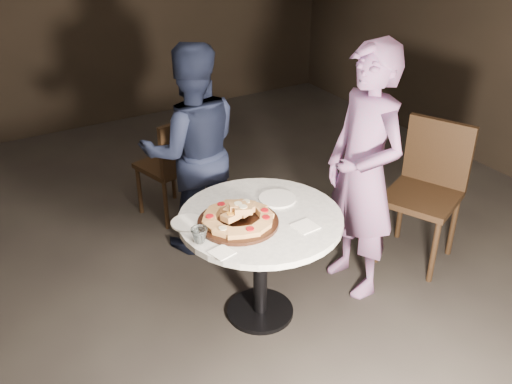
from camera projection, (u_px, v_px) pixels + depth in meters
floor at (238, 316)px, 3.48m from camera, size 7.00×7.00×0.00m
table at (260, 236)px, 3.23m from camera, size 1.19×1.19×0.69m
serving_board at (238, 222)px, 3.10m from camera, size 0.49×0.49×0.02m
focaccia_pile at (238, 216)px, 3.08m from camera, size 0.40×0.40×0.11m
plate_left at (187, 223)px, 3.10m from camera, size 0.20×0.20×0.01m
plate_right at (277, 199)px, 3.33m from camera, size 0.29×0.29×0.01m
water_glass at (199, 235)px, 2.93m from camera, size 0.09×0.09×0.08m
napkin_near at (222, 252)px, 2.86m from camera, size 0.13×0.13×0.01m
napkin_far at (306, 226)px, 3.07m from camera, size 0.13×0.13×0.01m
chair_far at (174, 161)px, 4.28m from camera, size 0.48×0.50×0.84m
chair_right at (428, 182)px, 3.82m from camera, size 0.61×0.60×0.96m
diner_navy at (193, 151)px, 3.84m from camera, size 0.84×0.73×1.47m
diner_teal at (364, 174)px, 3.39m from camera, size 0.40×0.59×1.60m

